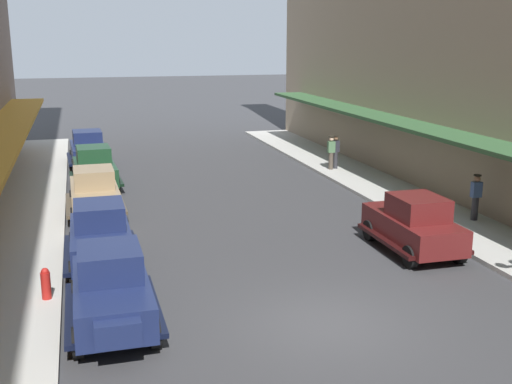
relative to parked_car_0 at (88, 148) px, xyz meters
name	(u,v)px	position (x,y,z in m)	size (l,w,h in m)	color
ground_plane	(325,324)	(4.89, -21.06, -0.94)	(200.00, 200.00, 0.00)	#38383A
parked_car_0	(88,148)	(0.00, 0.00, 0.00)	(2.28, 4.31, 1.84)	#19234C
parked_car_1	(94,190)	(0.00, -9.79, 0.00)	(2.20, 4.28, 1.84)	#997F5B
parked_car_2	(413,222)	(9.50, -16.91, 0.00)	(2.17, 4.27, 1.84)	#591919
parked_car_3	(100,234)	(0.00, -15.51, 0.00)	(2.15, 4.26, 1.84)	#19234C
parked_car_4	(111,287)	(0.08, -19.72, 0.00)	(2.15, 4.26, 1.84)	#19234C
parked_car_5	(95,167)	(0.16, -5.23, 0.00)	(2.31, 4.32, 1.84)	#193D23
fire_hydrant	(46,283)	(-1.46, -18.06, -0.38)	(0.24, 0.24, 0.82)	#B21E19
pedestrian_1	(331,152)	(11.65, -4.94, 0.07)	(0.36, 0.28, 1.67)	#4C4238
pedestrian_2	(336,152)	(11.95, -4.81, 0.07)	(0.36, 0.28, 1.67)	#2D2D33
pedestrian_3	(476,197)	(13.18, -14.81, 0.07)	(0.36, 0.28, 1.67)	#2D2D33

